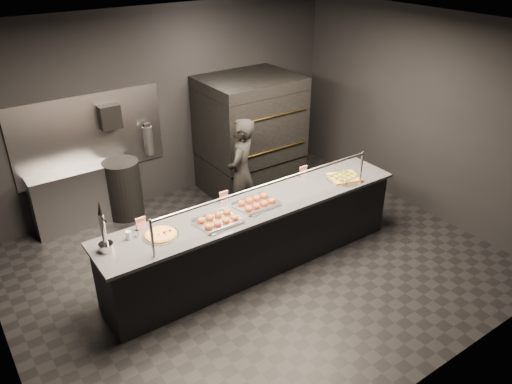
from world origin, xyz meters
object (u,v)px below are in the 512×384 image
Objects in this scene: prep_shelf at (75,199)px; fire_extinguisher at (148,140)px; slider_tray_b at (257,203)px; service_counter at (256,235)px; round_pizza at (161,235)px; square_pizza at (344,177)px; pizza_oven at (250,134)px; slider_tray_a at (218,220)px; towel_dispenser at (109,117)px; trash_bin at (124,189)px; beer_tap at (105,237)px; worker at (241,173)px.

fire_extinguisher is (1.25, 0.08, 0.61)m from prep_shelf.
service_counter is at bearing 89.05° from slider_tray_b.
square_pizza is at bearing -2.62° from round_pizza.
slider_tray_b is at bearing -122.04° from pizza_oven.
towel_dispenser is at bearing 96.88° from slider_tray_a.
square_pizza is at bearing -55.04° from fire_extinguisher.
slider_tray_a is 0.63× the size of trash_bin.
slider_tray_a is at bearing -83.12° from towel_dispenser.
square_pizza is (3.27, -0.19, -0.15)m from beer_tap.
round_pizza is 2.67m from square_pizza.
towel_dispenser reaches higher than service_counter.
towel_dispenser is 1.11m from trash_bin.
service_counter is 4.55× the size of trash_bin.
pizza_oven is 3.57m from beer_tap.
trash_bin is at bearing -80.07° from worker.
worker is at bearing 130.64° from square_pizza.
worker is (1.35, -1.21, 0.37)m from trash_bin.
pizza_oven is 4.69× the size of round_pizza.
slider_tray_a is 2.00m from square_pizza.
beer_tap reaches higher than trash_bin.
towel_dispenser is (-0.90, 2.39, 1.09)m from service_counter.
round_pizza reaches higher than prep_shelf.
square_pizza is (1.40, -0.10, 0.47)m from service_counter.
prep_shelf is at bearing -176.34° from fire_extinguisher.
slider_tray_b is (-1.20, -1.92, -0.02)m from pizza_oven.
towel_dispenser is 2.64m from slider_tray_b.
fire_extinguisher is at bearing 68.84° from round_pizza.
round_pizza is (-2.47, -1.88, -0.03)m from pizza_oven.
fire_extinguisher is 2.56m from round_pizza.
prep_shelf is 2.88m from slider_tray_b.
slider_tray_b is at bearing -90.95° from service_counter.
pizza_oven is 1.16× the size of worker.
worker is (2.05, -1.31, 0.37)m from prep_shelf.
slider_tray_a is at bearing 179.78° from square_pizza.
slider_tray_a reaches higher than trash_bin.
towel_dispenser is 2.48m from round_pizza.
slider_tray_a is (0.30, -2.49, -0.60)m from towel_dispenser.
service_counter reaches higher than slider_tray_a.
beer_tap is 1.07× the size of slider_tray_b.
beer_tap is at bearing -114.44° from trash_bin.
slider_tray_b is (0.60, 0.08, -0.00)m from slider_tray_a.
fire_extinguisher reaches higher than round_pizza.
beer_tap reaches higher than slider_tray_a.
worker is at bearing -32.66° from prep_shelf.
beer_tap reaches higher than prep_shelf.
worker reaches higher than prep_shelf.
pizza_oven is at bearing 95.70° from square_pizza.
service_counter is 8.12× the size of fire_extinguisher.
beer_tap is 1.88m from slider_tray_b.
beer_tap reaches higher than square_pizza.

